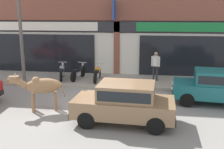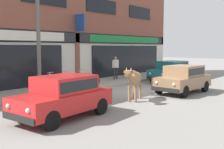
{
  "view_description": "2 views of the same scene",
  "coord_description": "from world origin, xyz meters",
  "views": [
    {
      "loc": [
        1.91,
        -10.58,
        3.78
      ],
      "look_at": [
        0.29,
        1.0,
        1.08
      ],
      "focal_mm": 42.0,
      "sensor_mm": 36.0,
      "label": 1
    },
    {
      "loc": [
        -11.84,
        -7.93,
        2.43
      ],
      "look_at": [
        -1.3,
        1.0,
        0.98
      ],
      "focal_mm": 42.0,
      "sensor_mm": 36.0,
      "label": 2
    }
  ],
  "objects": [
    {
      "name": "shop_building",
      "position": [
        -0.0,
        5.41,
        4.27
      ],
      "size": [
        23.0,
        1.4,
        8.97
      ],
      "color": "brown",
      "rests_on": "ground"
    },
    {
      "name": "cow",
      "position": [
        -2.24,
        -1.13,
        1.01
      ],
      "size": [
        2.05,
        1.06,
        1.61
      ],
      "color": "#936B47",
      "rests_on": "ground"
    },
    {
      "name": "motorcycle_0",
      "position": [
        -2.92,
        3.38,
        0.56
      ],
      "size": [
        0.66,
        1.78,
        0.88
      ],
      "color": "black",
      "rests_on": "sidewalk"
    },
    {
      "name": "sidewalk",
      "position": [
        0.0,
        3.68,
        0.09
      ],
      "size": [
        19.0,
        2.96,
        0.18
      ],
      "primitive_type": "cube",
      "color": "gray",
      "rests_on": "ground"
    },
    {
      "name": "motorcycle_1",
      "position": [
        -1.99,
        3.45,
        0.56
      ],
      "size": [
        0.6,
        1.8,
        0.88
      ],
      "color": "black",
      "rests_on": "sidewalk"
    },
    {
      "name": "car_1",
      "position": [
        4.82,
        0.7,
        0.81
      ],
      "size": [
        3.73,
        1.95,
        1.46
      ],
      "color": "black",
      "rests_on": "ground"
    },
    {
      "name": "pedestrian",
      "position": [
        2.32,
        3.74,
        1.16
      ],
      "size": [
        0.47,
        0.32,
        1.6
      ],
      "color": "#2D2D33",
      "rests_on": "sidewalk"
    },
    {
      "name": "motorcycle_2",
      "position": [
        -0.86,
        3.27,
        0.56
      ],
      "size": [
        0.52,
        1.81,
        0.88
      ],
      "color": "black",
      "rests_on": "sidewalk"
    },
    {
      "name": "utility_pole",
      "position": [
        -4.76,
        2.5,
        3.14
      ],
      "size": [
        0.18,
        0.18,
        5.93
      ],
      "primitive_type": "cylinder",
      "color": "#595651",
      "rests_on": "sidewalk"
    },
    {
      "name": "car_2",
      "position": [
        -6.17,
        -0.96,
        0.81
      ],
      "size": [
        3.7,
        1.84,
        1.46
      ],
      "color": "black",
      "rests_on": "ground"
    },
    {
      "name": "ground_plane",
      "position": [
        0.0,
        0.0,
        0.0
      ],
      "size": [
        90.0,
        90.0,
        0.0
      ],
      "primitive_type": "plane",
      "color": "gray"
    },
    {
      "name": "car_0",
      "position": [
        1.14,
        -1.9,
        0.81
      ],
      "size": [
        3.68,
        1.79,
        1.46
      ],
      "color": "black",
      "rests_on": "ground"
    }
  ]
}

